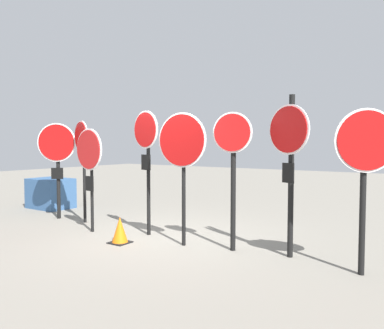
% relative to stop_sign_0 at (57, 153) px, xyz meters
% --- Properties ---
extents(ground_plane, '(40.00, 40.00, 0.00)m').
position_rel_stop_sign_0_xyz_m(ground_plane, '(3.25, -0.10, -1.58)').
color(ground_plane, gray).
extents(stop_sign_0, '(0.78, 0.51, 2.28)m').
position_rel_stop_sign_0_xyz_m(stop_sign_0, '(0.00, 0.00, 0.00)').
color(stop_sign_0, black).
rests_on(stop_sign_0, ground).
extents(stop_sign_1, '(0.68, 0.24, 2.31)m').
position_rel_stop_sign_0_xyz_m(stop_sign_1, '(0.85, 0.04, 0.11)').
color(stop_sign_1, black).
rests_on(stop_sign_1, ground).
extents(stop_sign_2, '(0.84, 0.16, 2.10)m').
position_rel_stop_sign_0_xyz_m(stop_sign_2, '(1.70, -0.49, -0.06)').
color(stop_sign_2, black).
rests_on(stop_sign_2, ground).
extents(stop_sign_3, '(0.72, 0.19, 2.43)m').
position_rel_stop_sign_0_xyz_m(stop_sign_3, '(2.82, -0.03, 0.16)').
color(stop_sign_3, black).
rests_on(stop_sign_3, ground).
extents(stop_sign_4, '(0.95, 0.15, 2.33)m').
position_rel_stop_sign_0_xyz_m(stop_sign_4, '(3.85, -0.29, 0.13)').
color(stop_sign_4, black).
rests_on(stop_sign_4, ground).
extents(stop_sign_5, '(0.67, 0.19, 2.31)m').
position_rel_stop_sign_0_xyz_m(stop_sign_5, '(4.72, -0.07, 0.00)').
color(stop_sign_5, black).
rests_on(stop_sign_5, ground).
extents(stop_sign_6, '(0.73, 0.31, 2.55)m').
position_rel_stop_sign_0_xyz_m(stop_sign_6, '(5.62, 0.10, 0.10)').
color(stop_sign_6, black).
rests_on(stop_sign_6, ground).
extents(stop_sign_7, '(0.73, 0.49, 2.26)m').
position_rel_stop_sign_0_xyz_m(stop_sign_7, '(6.75, -0.14, 0.02)').
color(stop_sign_7, black).
rests_on(stop_sign_7, ground).
extents(traffic_cone_0, '(0.34, 0.34, 0.47)m').
position_rel_stop_sign_0_xyz_m(traffic_cone_0, '(2.81, -0.76, -1.35)').
color(traffic_cone_0, black).
rests_on(traffic_cone_0, ground).
extents(storage_crate, '(1.19, 0.84, 0.83)m').
position_rel_stop_sign_0_xyz_m(storage_crate, '(-1.49, 0.85, -1.17)').
color(storage_crate, '#335684').
rests_on(storage_crate, ground).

